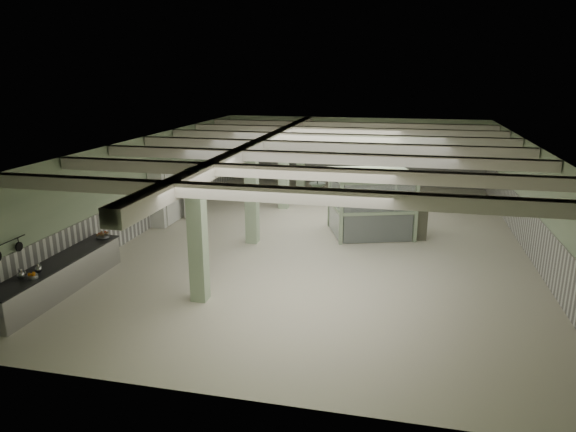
% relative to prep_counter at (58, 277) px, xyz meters
% --- Properties ---
extents(floor, '(20.00, 20.00, 0.00)m').
position_rel_prep_counter_xyz_m(floor, '(6.54, 6.43, -0.46)').
color(floor, beige).
rests_on(floor, ground).
extents(ceiling, '(14.00, 20.00, 0.02)m').
position_rel_prep_counter_xyz_m(ceiling, '(6.54, 6.43, 3.14)').
color(ceiling, white).
rests_on(ceiling, wall_back).
extents(wall_back, '(14.00, 0.02, 3.60)m').
position_rel_prep_counter_xyz_m(wall_back, '(6.54, 16.43, 1.34)').
color(wall_back, '#ADC09A').
rests_on(wall_back, floor).
extents(wall_front, '(14.00, 0.02, 3.60)m').
position_rel_prep_counter_xyz_m(wall_front, '(6.54, -3.57, 1.34)').
color(wall_front, '#ADC09A').
rests_on(wall_front, floor).
extents(wall_left, '(0.02, 20.00, 3.60)m').
position_rel_prep_counter_xyz_m(wall_left, '(-0.46, 6.43, 1.34)').
color(wall_left, '#ADC09A').
rests_on(wall_left, floor).
extents(wall_right, '(0.02, 20.00, 3.60)m').
position_rel_prep_counter_xyz_m(wall_right, '(13.54, 6.43, 1.34)').
color(wall_right, '#ADC09A').
rests_on(wall_right, floor).
extents(wainscot_left, '(0.05, 19.90, 1.50)m').
position_rel_prep_counter_xyz_m(wainscot_left, '(-0.43, 6.43, 0.29)').
color(wainscot_left, silver).
rests_on(wainscot_left, floor).
extents(wainscot_right, '(0.05, 19.90, 1.50)m').
position_rel_prep_counter_xyz_m(wainscot_right, '(13.52, 6.43, 0.29)').
color(wainscot_right, silver).
rests_on(wainscot_right, floor).
extents(wainscot_back, '(13.90, 0.05, 1.50)m').
position_rel_prep_counter_xyz_m(wainscot_back, '(6.54, 16.41, 0.29)').
color(wainscot_back, silver).
rests_on(wainscot_back, floor).
extents(girder, '(0.45, 19.90, 0.40)m').
position_rel_prep_counter_xyz_m(girder, '(4.04, 6.43, 2.92)').
color(girder, beige).
rests_on(girder, ceiling).
extents(beam_a, '(13.90, 0.35, 0.32)m').
position_rel_prep_counter_xyz_m(beam_a, '(6.54, -1.07, 2.96)').
color(beam_a, beige).
rests_on(beam_a, ceiling).
extents(beam_b, '(13.90, 0.35, 0.32)m').
position_rel_prep_counter_xyz_m(beam_b, '(6.54, 1.43, 2.96)').
color(beam_b, beige).
rests_on(beam_b, ceiling).
extents(beam_c, '(13.90, 0.35, 0.32)m').
position_rel_prep_counter_xyz_m(beam_c, '(6.54, 3.93, 2.96)').
color(beam_c, beige).
rests_on(beam_c, ceiling).
extents(beam_d, '(13.90, 0.35, 0.32)m').
position_rel_prep_counter_xyz_m(beam_d, '(6.54, 6.43, 2.96)').
color(beam_d, beige).
rests_on(beam_d, ceiling).
extents(beam_e, '(13.90, 0.35, 0.32)m').
position_rel_prep_counter_xyz_m(beam_e, '(6.54, 8.93, 2.96)').
color(beam_e, beige).
rests_on(beam_e, ceiling).
extents(beam_f, '(13.90, 0.35, 0.32)m').
position_rel_prep_counter_xyz_m(beam_f, '(6.54, 11.43, 2.96)').
color(beam_f, beige).
rests_on(beam_f, ceiling).
extents(beam_g, '(13.90, 0.35, 0.32)m').
position_rel_prep_counter_xyz_m(beam_g, '(6.54, 13.93, 2.96)').
color(beam_g, beige).
rests_on(beam_g, ceiling).
extents(column_a, '(0.42, 0.42, 3.60)m').
position_rel_prep_counter_xyz_m(column_a, '(4.04, 0.43, 1.34)').
color(column_a, '#A1BB96').
rests_on(column_a, floor).
extents(column_b, '(0.42, 0.42, 3.60)m').
position_rel_prep_counter_xyz_m(column_b, '(4.04, 5.43, 1.34)').
color(column_b, '#A1BB96').
rests_on(column_b, floor).
extents(column_c, '(0.42, 0.42, 3.60)m').
position_rel_prep_counter_xyz_m(column_c, '(4.04, 10.43, 1.34)').
color(column_c, '#A1BB96').
rests_on(column_c, floor).
extents(column_d, '(0.42, 0.42, 3.60)m').
position_rel_prep_counter_xyz_m(column_d, '(4.04, 14.43, 1.34)').
color(column_d, '#A1BB96').
rests_on(column_d, floor).
extents(hook_rail, '(0.02, 1.20, 0.02)m').
position_rel_prep_counter_xyz_m(hook_rail, '(-0.39, -1.17, 1.39)').
color(hook_rail, black).
rests_on(hook_rail, wall_left).
extents(pendant_front, '(0.44, 0.44, 0.22)m').
position_rel_prep_counter_xyz_m(pendant_front, '(7.04, 1.43, 2.59)').
color(pendant_front, '#314133').
rests_on(pendant_front, ceiling).
extents(pendant_mid, '(0.44, 0.44, 0.22)m').
position_rel_prep_counter_xyz_m(pendant_mid, '(7.04, 6.93, 2.59)').
color(pendant_mid, '#314133').
rests_on(pendant_mid, ceiling).
extents(pendant_back, '(0.44, 0.44, 0.22)m').
position_rel_prep_counter_xyz_m(pendant_back, '(7.04, 11.93, 2.59)').
color(pendant_back, '#314133').
rests_on(pendant_back, ceiling).
extents(prep_counter, '(0.88, 5.07, 0.91)m').
position_rel_prep_counter_xyz_m(prep_counter, '(0.00, 0.00, 0.00)').
color(prep_counter, '#ABABB0').
rests_on(prep_counter, floor).
extents(pitcher_near, '(0.21, 0.24, 0.29)m').
position_rel_prep_counter_xyz_m(pitcher_near, '(-0.07, -1.26, 0.58)').
color(pitcher_near, '#ABABB0').
rests_on(pitcher_near, prep_counter).
extents(pitcher_far, '(0.24, 0.25, 0.26)m').
position_rel_prep_counter_xyz_m(pitcher_far, '(0.06, -0.78, 0.57)').
color(pitcher_far, '#ABABB0').
rests_on(pitcher_far, prep_counter).
extents(veg_colander, '(0.49, 0.49, 0.20)m').
position_rel_prep_counter_xyz_m(veg_colander, '(0.08, 2.19, 0.54)').
color(veg_colander, '#3F4044').
rests_on(veg_colander, prep_counter).
extents(orange_bowl, '(0.28, 0.28, 0.09)m').
position_rel_prep_counter_xyz_m(orange_bowl, '(0.17, -1.16, 0.49)').
color(orange_bowl, '#B2B2B7').
rests_on(orange_bowl, prep_counter).
extents(skillet_far, '(0.03, 0.25, 0.25)m').
position_rel_prep_counter_xyz_m(skillet_far, '(-0.34, -0.88, 1.17)').
color(skillet_far, black).
rests_on(skillet_far, hook_rail).
extents(walkin_cooler, '(0.82, 2.40, 2.20)m').
position_rel_prep_counter_xyz_m(walkin_cooler, '(-0.08, 7.44, 0.64)').
color(walkin_cooler, white).
rests_on(walkin_cooler, floor).
extents(guard_booth, '(3.63, 3.34, 2.40)m').
position_rel_prep_counter_xyz_m(guard_booth, '(8.12, 7.39, 1.19)').
color(guard_booth, '#97AD8B').
rests_on(guard_booth, floor).
extents(filing_cabinet, '(0.57, 0.74, 1.44)m').
position_rel_prep_counter_xyz_m(filing_cabinet, '(9.93, 7.23, 0.26)').
color(filing_cabinet, '#575749').
rests_on(filing_cabinet, floor).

